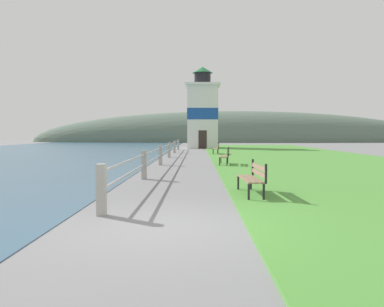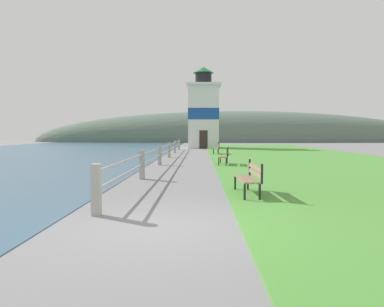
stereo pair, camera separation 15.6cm
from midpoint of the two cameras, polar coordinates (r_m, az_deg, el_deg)
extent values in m
plane|color=slate|center=(6.81, -4.97, -11.25)|extent=(160.00, 160.00, 0.00)
cube|color=#4C8E38|center=(26.01, 16.00, -0.67)|extent=(12.00, 55.47, 0.06)
cube|color=#A8A399|center=(7.92, -14.20, -5.39)|extent=(0.18, 0.18, 1.06)
cube|color=#A8A399|center=(13.85, -7.65, -1.71)|extent=(0.18, 0.18, 1.06)
cube|color=#A8A399|center=(19.88, -5.06, -0.24)|extent=(0.18, 0.18, 1.06)
cube|color=#A8A399|center=(25.93, -3.67, 0.55)|extent=(0.18, 0.18, 1.06)
cube|color=#A8A399|center=(32.00, -2.81, 1.03)|extent=(0.18, 0.18, 1.06)
cube|color=#A8A399|center=(38.07, -2.23, 1.37)|extent=(0.18, 0.18, 1.06)
cylinder|color=#B2B2B7|center=(22.89, -4.28, 1.14)|extent=(0.06, 30.44, 0.06)
cylinder|color=#B2B2B7|center=(22.90, -4.27, 0.21)|extent=(0.06, 30.44, 0.06)
cube|color=#846B51|center=(10.08, 7.56, -3.86)|extent=(0.19, 1.74, 0.04)
cube|color=#846B51|center=(10.11, 8.39, -3.85)|extent=(0.19, 1.74, 0.04)
cube|color=#846B51|center=(10.13, 9.21, -3.84)|extent=(0.19, 1.74, 0.04)
cube|color=#846B51|center=(10.12, 9.71, -2.04)|extent=(0.13, 1.74, 0.11)
cube|color=#846B51|center=(10.13, 9.70, -2.93)|extent=(0.13, 1.74, 0.11)
cube|color=black|center=(9.29, 8.16, -5.99)|extent=(0.05, 0.05, 0.45)
cube|color=black|center=(10.94, 6.65, -4.60)|extent=(0.05, 0.05, 0.45)
cube|color=black|center=(9.36, 10.40, -5.94)|extent=(0.05, 0.05, 0.45)
cube|color=black|center=(10.99, 8.56, -4.57)|extent=(0.05, 0.05, 0.45)
cube|color=black|center=(9.30, 10.73, -3.07)|extent=(0.05, 0.05, 0.49)
cube|color=black|center=(10.95, 8.83, -2.13)|extent=(0.05, 0.05, 0.49)
cube|color=#846B51|center=(19.61, 4.22, -0.46)|extent=(0.29, 1.63, 0.04)
cube|color=#846B51|center=(19.60, 4.65, -0.46)|extent=(0.29, 1.63, 0.04)
cube|color=#846B51|center=(19.60, 5.08, -0.47)|extent=(0.29, 1.63, 0.04)
cube|color=#846B51|center=(19.58, 5.34, 0.46)|extent=(0.23, 1.63, 0.11)
cube|color=#846B51|center=(19.58, 5.33, 0.00)|extent=(0.23, 1.63, 0.11)
cube|color=black|center=(18.84, 3.99, -1.35)|extent=(0.06, 0.06, 0.45)
cube|color=black|center=(20.41, 4.21, -1.01)|extent=(0.06, 0.06, 0.45)
cube|color=black|center=(18.82, 5.11, -1.36)|extent=(0.06, 0.06, 0.45)
cube|color=black|center=(20.40, 5.25, -1.02)|extent=(0.06, 0.06, 0.45)
cube|color=black|center=(18.79, 5.27, 0.07)|extent=(0.06, 0.06, 0.49)
cube|color=black|center=(20.37, 5.40, 0.30)|extent=(0.06, 0.06, 0.49)
cube|color=#846B51|center=(29.61, 3.16, 0.75)|extent=(0.16, 1.68, 0.04)
cube|color=#846B51|center=(29.62, 3.45, 0.75)|extent=(0.16, 1.68, 0.04)
cube|color=#846B51|center=(29.62, 3.73, 0.75)|extent=(0.16, 1.68, 0.04)
cube|color=#846B51|center=(29.61, 3.90, 1.36)|extent=(0.10, 1.68, 0.11)
cube|color=#846B51|center=(29.62, 3.90, 1.06)|extent=(0.10, 1.68, 0.11)
cube|color=black|center=(28.81, 3.11, 0.19)|extent=(0.05, 0.05, 0.45)
cube|color=black|center=(30.44, 3.07, 0.35)|extent=(0.05, 0.05, 0.45)
cube|color=black|center=(28.82, 3.85, 0.19)|extent=(0.05, 0.05, 0.45)
cube|color=black|center=(30.44, 3.76, 0.35)|extent=(0.05, 0.05, 0.45)
cube|color=black|center=(28.80, 3.95, 1.13)|extent=(0.05, 0.05, 0.49)
cube|color=black|center=(30.43, 3.86, 1.23)|extent=(0.05, 0.05, 0.49)
cube|color=white|center=(42.47, 1.50, 5.52)|extent=(3.35, 3.35, 6.94)
cube|color=#194799|center=(42.48, 1.50, 5.98)|extent=(3.39, 3.39, 1.25)
cube|color=white|center=(42.77, 1.50, 10.34)|extent=(3.86, 3.86, 0.25)
cylinder|color=black|center=(42.87, 1.50, 11.33)|extent=(1.84, 1.84, 1.25)
cone|color=#23703D|center=(43.02, 1.51, 12.61)|extent=(2.31, 2.31, 0.69)
cube|color=#332823|center=(40.74, 1.52, 2.14)|extent=(0.90, 0.06, 2.00)
ellipsoid|color=#566B5B|center=(73.93, 6.55, 1.78)|extent=(80.00, 16.00, 12.00)
camera|label=1|loc=(0.08, -90.17, -0.01)|focal=35.00mm
camera|label=2|loc=(0.08, 89.83, 0.01)|focal=35.00mm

